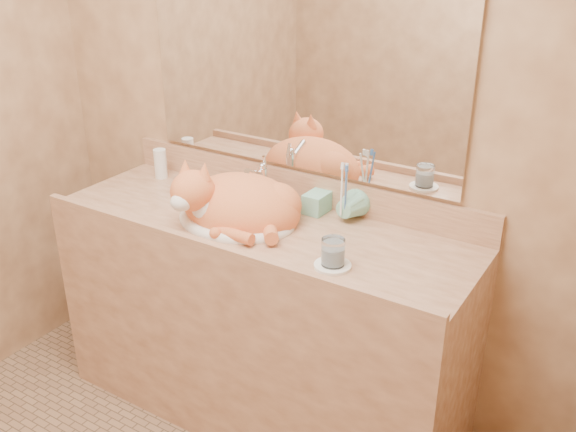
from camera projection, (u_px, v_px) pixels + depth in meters
The scene contains 12 objects.
wall_back at pixel (299, 99), 2.37m from camera, with size 2.40×0.02×2.50m, color #8B5F3F.
vanity_counter at pixel (261, 322), 2.51m from camera, with size 1.60×0.55×0.85m, color #8D5B3F, non-canonical shape.
mirror at pixel (297, 62), 2.31m from camera, with size 1.30×0.02×0.80m, color white.
sink_basin at pixel (236, 203), 2.32m from camera, with size 0.45×0.37×0.14m, color white, non-canonical shape.
faucet at pixel (263, 183), 2.45m from camera, with size 0.05×0.13×0.18m, color silver, non-canonical shape.
cat at pixel (235, 202), 2.32m from camera, with size 0.45×0.37×0.25m, color #D56031, non-canonical shape.
soap_dispenser at pixel (310, 195), 2.35m from camera, with size 0.08×0.08×0.17m, color #7ECAB2.
toothbrush_cup at pixel (343, 212), 2.30m from camera, with size 0.11×0.11×0.10m, color #7ECAB2.
toothbrushes at pixel (344, 189), 2.27m from camera, with size 0.04×0.04×0.24m, color white, non-canonical shape.
saucer at pixel (333, 266), 2.03m from camera, with size 0.12×0.12×0.01m, color white.
water_glass at pixel (333, 252), 2.01m from camera, with size 0.07×0.07×0.09m, color white.
lotion_bottle at pixel (160, 164), 2.73m from camera, with size 0.05×0.05×0.13m, color white.
Camera 1 is at (1.21, -1.00, 1.84)m, focal length 40.00 mm.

